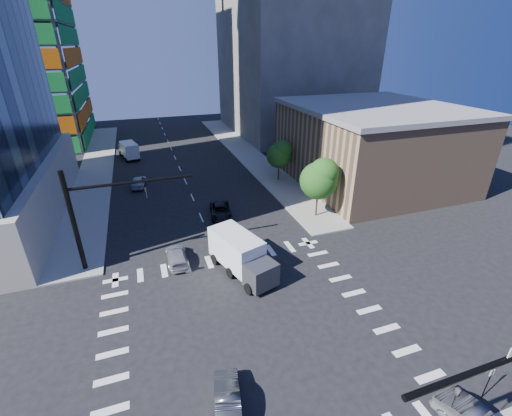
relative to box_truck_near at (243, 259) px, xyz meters
name	(u,v)px	position (x,y,z in m)	size (l,w,h in m)	color
ground	(251,330)	(-1.47, -6.36, -1.49)	(160.00, 160.00, 0.00)	black
road_markings	(251,330)	(-1.47, -6.36, -1.48)	(20.00, 20.00, 0.01)	silver
sidewalk_ne	(247,154)	(11.03, 33.64, -1.41)	(5.00, 60.00, 0.15)	gray
sidewalk_nw	(96,169)	(-13.97, 33.64, -1.41)	(5.00, 60.00, 0.15)	gray
commercial_building	(371,144)	(23.53, 15.64, 3.83)	(20.50, 22.50, 10.60)	#937055
bg_building_ne	(290,64)	(25.53, 48.64, 12.51)	(24.00, 30.00, 28.00)	#5A5651
signal_mast_nw	(91,211)	(-11.47, 5.14, 4.01)	(10.20, 0.40, 9.00)	black
tree_south	(320,178)	(11.16, 7.55, 3.20)	(4.16, 4.16, 6.82)	#382316
tree_north	(280,154)	(11.46, 19.55, 2.50)	(3.54, 3.52, 5.78)	#382316
no_parking_sign	(489,381)	(9.23, -15.36, -0.11)	(0.30, 0.06, 2.20)	black
car_nb_far	(221,211)	(0.73, 11.20, -0.81)	(2.25, 4.88, 1.35)	black
car_sb_near	(177,256)	(-5.18, 3.67, -0.86)	(1.77, 4.36, 1.26)	#B8B8B8
car_sb_mid	(139,181)	(-7.82, 23.74, -0.73)	(1.79, 4.44, 1.51)	#A1A5A8
car_sb_cross	(227,399)	(-4.38, -11.24, -0.84)	(1.37, 3.92, 1.29)	#49494E
box_truck_near	(243,259)	(0.00, 0.00, 0.00)	(4.58, 6.94, 3.36)	black
box_truck_far	(129,151)	(-8.93, 38.07, -0.23)	(3.52, 5.83, 2.85)	black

